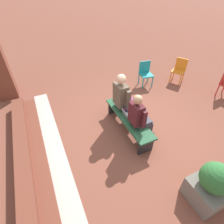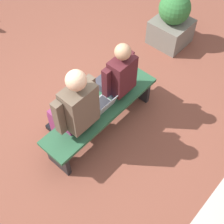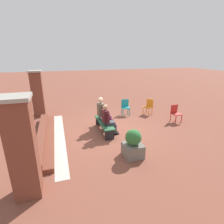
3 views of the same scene
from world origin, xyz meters
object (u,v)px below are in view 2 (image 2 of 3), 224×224
object	(u,v)px
bench	(101,113)
person_adult	(74,108)
person_student	(116,78)
planter	(172,21)
laptop	(103,106)

from	to	relation	value
bench	person_adult	bearing A→B (deg)	-10.61
bench	person_student	distance (m)	0.50
person_student	planter	distance (m)	1.84
bench	planter	size ratio (longest dim) A/B	1.91
bench	person_student	world-z (taller)	person_student
laptop	planter	distance (m)	2.17
person_student	person_adult	xyz separation A→B (m)	(0.74, -0.01, 0.05)
person_adult	laptop	bearing A→B (deg)	168.08
person_adult	laptop	distance (m)	0.48
bench	planter	distance (m)	2.18
person_adult	planter	size ratio (longest dim) A/B	1.52
bench	laptop	world-z (taller)	laptop
person_student	person_adult	distance (m)	0.74
bench	person_adult	world-z (taller)	person_adult
person_adult	planter	xyz separation A→B (m)	(-2.53, -0.31, -0.32)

